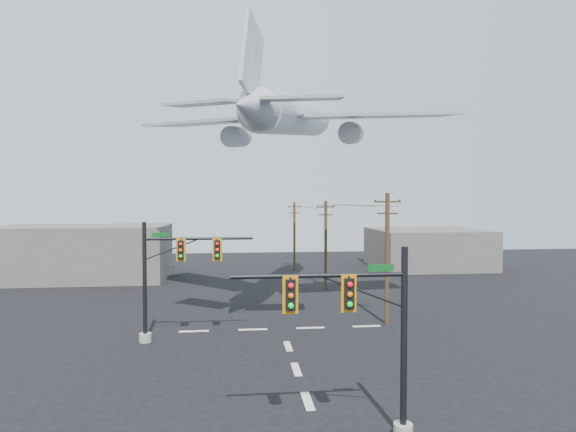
{
  "coord_description": "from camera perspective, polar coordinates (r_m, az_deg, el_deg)",
  "views": [
    {
      "loc": [
        -3.14,
        -20.81,
        8.96
      ],
      "look_at": [
        -0.33,
        5.0,
        8.06
      ],
      "focal_mm": 30.0,
      "sensor_mm": 36.0,
      "label": 1
    }
  ],
  "objects": [
    {
      "name": "utility_pole_c",
      "position": [
        61.05,
        0.76,
        -2.19
      ],
      "size": [
        1.67,
        0.79,
        8.6
      ],
      "rotation": [
        0.0,
        0.0,
        0.4
      ],
      "color": "#44311D",
      "rests_on": "ground"
    },
    {
      "name": "building_right",
      "position": [
        66.11,
        16.21,
        -3.69
      ],
      "size": [
        14.0,
        12.0,
        5.0
      ],
      "primitive_type": "cube",
      "color": "#68625C",
      "rests_on": "ground"
    },
    {
      "name": "ground",
      "position": [
        22.87,
        2.34,
        -21.08
      ],
      "size": [
        120.0,
        120.0,
        0.0
      ],
      "primitive_type": "plane",
      "color": "black",
      "rests_on": "ground"
    },
    {
      "name": "power_lines",
      "position": [
        47.69,
        4.64,
        1.15
      ],
      "size": [
        5.01,
        27.19,
        0.41
      ],
      "color": "black"
    },
    {
      "name": "airliner",
      "position": [
        41.16,
        0.57,
        11.65
      ],
      "size": [
        25.92,
        28.12,
        7.56
      ],
      "rotation": [
        0.0,
        -0.12,
        1.23
      ],
      "color": "silver"
    },
    {
      "name": "building_left",
      "position": [
        58.6,
        -22.95,
        -4.0
      ],
      "size": [
        18.0,
        10.0,
        6.0
      ],
      "primitive_type": "cube",
      "color": "#68625C",
      "rests_on": "ground"
    },
    {
      "name": "utility_pole_b",
      "position": [
        47.97,
        4.49,
        -3.22
      ],
      "size": [
        1.76,
        0.53,
        8.81
      ],
      "rotation": [
        0.0,
        0.0,
        -0.23
      ],
      "color": "#44311D",
      "rests_on": "ground"
    },
    {
      "name": "signal_mast_far",
      "position": [
        31.31,
        -13.99,
        -7.1
      ],
      "size": [
        7.14,
        0.83,
        7.55
      ],
      "color": "#98978A",
      "rests_on": "ground"
    },
    {
      "name": "signal_mast_near",
      "position": [
        18.56,
        9.47,
        -13.99
      ],
      "size": [
        6.8,
        0.79,
        7.2
      ],
      "color": "#98978A",
      "rests_on": "ground"
    },
    {
      "name": "utility_pole_a",
      "position": [
        35.18,
        11.66,
        -4.64
      ],
      "size": [
        1.87,
        0.53,
        9.41
      ],
      "rotation": [
        0.0,
        0.0,
        -0.22
      ],
      "color": "#44311D",
      "rests_on": "ground"
    },
    {
      "name": "lane_markings",
      "position": [
        27.81,
        0.63,
        -16.78
      ],
      "size": [
        14.0,
        21.2,
        0.01
      ],
      "color": "silver",
      "rests_on": "ground"
    }
  ]
}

